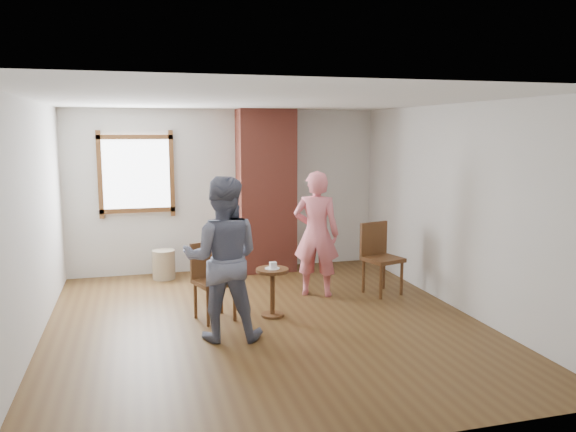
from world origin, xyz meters
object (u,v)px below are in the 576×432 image
Objects in this scene: dining_chair_left at (212,276)px; man at (222,259)px; side_table at (272,284)px; person_pink at (316,234)px; stoneware_crock at (164,264)px; dining_chair_right at (379,254)px.

dining_chair_left is 0.52× the size of man.
person_pink is (0.80, 0.72, 0.46)m from side_table.
person_pink is (1.52, 0.59, 0.34)m from dining_chair_left.
man is at bearing 66.01° from person_pink.
stoneware_crock is 0.74× the size of side_table.
person_pink is at bearing -126.30° from man.
dining_chair_left is at bearing -77.02° from stoneware_crock.
person_pink is at bearing 2.84° from dining_chair_left.
side_table is at bearing -28.88° from dining_chair_left.
person_pink is (1.49, 1.28, -0.03)m from man.
person_pink reaches higher than dining_chair_left.
man reaches higher than dining_chair_left.
dining_chair_right is 0.55× the size of man.
man is (-0.69, -0.56, 0.49)m from side_table.
stoneware_crock is at bearing -10.80° from person_pink.
stoneware_crock is 0.26× the size of person_pink.
side_table is 1.01m from man.
side_table is at bearing -61.25° from stoneware_crock.
stoneware_crock is 0.25× the size of man.
dining_chair_left is 1.66m from person_pink.
dining_chair_left is 0.79m from man.
person_pink is at bearing 156.97° from dining_chair_right.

